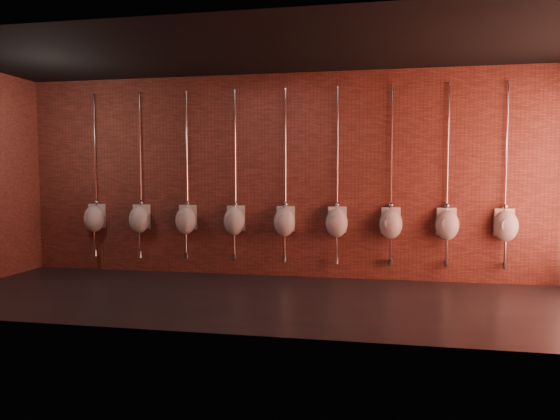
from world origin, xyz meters
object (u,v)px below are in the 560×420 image
Objects in this scene: urinal_0 at (94,218)px; urinal_4 at (285,221)px; urinal_2 at (186,219)px; urinal_8 at (506,225)px; urinal_3 at (234,220)px; urinal_7 at (447,224)px; urinal_5 at (337,222)px; urinal_1 at (139,219)px; urinal_6 at (391,223)px.

urinal_4 is (3.25, 0.00, 0.00)m from urinal_0.
urinal_2 and urinal_8 have the same top height.
urinal_4 is (0.81, 0.00, 0.00)m from urinal_3.
urinal_7 is at bearing 180.00° from urinal_8.
urinal_5 is at bearing 0.00° from urinal_2.
urinal_0 is 1.00× the size of urinal_1.
urinal_8 is (4.88, 0.00, 0.00)m from urinal_2.
urinal_8 is (1.63, 0.00, 0.00)m from urinal_6.
urinal_6 is (4.07, 0.00, 0.00)m from urinal_1.
urinal_6 is 1.63m from urinal_8.
urinal_4 and urinal_5 have the same top height.
urinal_1 is 1.00× the size of urinal_8.
urinal_0 is 1.00× the size of urinal_2.
urinal_0 is 1.63m from urinal_2.
urinal_2 is 1.00× the size of urinal_5.
urinal_4 is 1.63m from urinal_6.
urinal_2 and urinal_6 have the same top height.
urinal_0 is 1.00× the size of urinal_6.
urinal_5 and urinal_6 have the same top height.
urinal_0 is 1.00× the size of urinal_4.
urinal_1 is at bearing 180.00° from urinal_6.
urinal_0 is 4.07m from urinal_5.
urinal_1 is 1.00× the size of urinal_7.
urinal_0 is at bearing 180.00° from urinal_1.
urinal_0 is 3.25m from urinal_4.
urinal_3 and urinal_5 have the same top height.
urinal_0 and urinal_5 have the same top height.
urinal_4 is (2.44, 0.00, 0.00)m from urinal_1.
urinal_2 and urinal_5 have the same top height.
urinal_5 and urinal_7 have the same top height.
urinal_7 is at bearing 0.00° from urinal_4.
urinal_3 is (2.44, 0.00, 0.00)m from urinal_0.
urinal_4 is 0.81m from urinal_5.
urinal_1 is 4.07m from urinal_6.
urinal_4 is 2.44m from urinal_7.
urinal_1 and urinal_6 have the same top height.
urinal_6 is (2.44, 0.00, 0.00)m from urinal_3.
urinal_5 is at bearing 0.00° from urinal_1.
urinal_5 is (1.63, 0.00, 0.00)m from urinal_3.
urinal_2 is at bearing 180.00° from urinal_6.
urinal_7 is at bearing 0.00° from urinal_0.
urinal_6 is 1.00× the size of urinal_7.
urinal_2 is 4.88m from urinal_8.
urinal_1 and urinal_3 have the same top height.
urinal_6 is at bearing 0.00° from urinal_3.
urinal_1 is 1.00× the size of urinal_6.
urinal_1 and urinal_4 have the same top height.
urinal_7 is 0.81m from urinal_8.
urinal_2 is 3.25m from urinal_6.
urinal_3 is (1.63, 0.00, 0.00)m from urinal_1.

